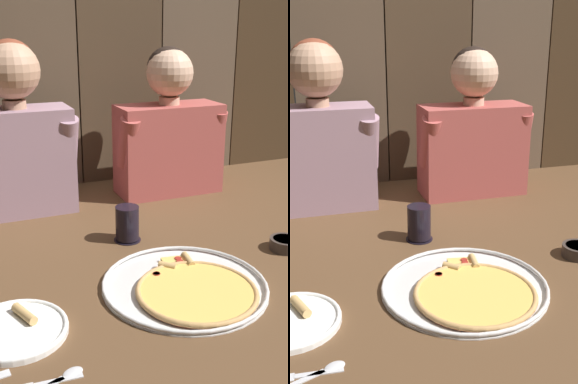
{
  "view_description": "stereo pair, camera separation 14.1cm",
  "coord_description": "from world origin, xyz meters",
  "views": [
    {
      "loc": [
        -0.5,
        -1.14,
        0.65
      ],
      "look_at": [
        0.0,
        0.1,
        0.18
      ],
      "focal_mm": 44.86,
      "sensor_mm": 36.0,
      "label": 1
    },
    {
      "loc": [
        -0.37,
        -1.18,
        0.65
      ],
      "look_at": [
        0.0,
        0.1,
        0.18
      ],
      "focal_mm": 44.86,
      "sensor_mm": 36.0,
      "label": 2
    }
  ],
  "objects": [
    {
      "name": "diner_left",
      "position": [
        -0.29,
        0.55,
        0.29
      ],
      "size": [
        0.41,
        0.21,
        0.61
      ],
      "color": "gray",
      "rests_on": "ground"
    },
    {
      "name": "ground_plane",
      "position": [
        0.0,
        0.0,
        0.0
      ],
      "size": [
        3.2,
        3.2,
        0.0
      ],
      "primitive_type": "plane",
      "color": "brown"
    },
    {
      "name": "dipping_bowl",
      "position": [
        0.4,
        -0.08,
        0.02
      ],
      "size": [
        0.1,
        0.1,
        0.04
      ],
      "color": "#3D332D",
      "rests_on": "ground"
    },
    {
      "name": "dinner_plate",
      "position": [
        -0.42,
        -0.2,
        0.01
      ],
      "size": [
        0.23,
        0.23,
        0.03
      ],
      "color": "white",
      "rests_on": "ground"
    },
    {
      "name": "table_spoon",
      "position": [
        -0.36,
        -0.38,
        0.0
      ],
      "size": [
        0.14,
        0.07,
        0.01
      ],
      "color": "silver",
      "rests_on": "ground"
    },
    {
      "name": "wooden_backdrop_wall",
      "position": [
        -0.0,
        0.8,
        0.6
      ],
      "size": [
        2.19,
        0.03,
        1.21
      ],
      "color": "#4A3826",
      "rests_on": "ground"
    },
    {
      "name": "pizza_tray",
      "position": [
        0.02,
        -0.18,
        0.01
      ],
      "size": [
        0.43,
        0.43,
        0.03
      ],
      "color": "silver",
      "rests_on": "ground"
    },
    {
      "name": "diner_right",
      "position": [
        0.29,
        0.55,
        0.26
      ],
      "size": [
        0.45,
        0.2,
        0.57
      ],
      "color": "#AD4C47",
      "rests_on": "ground"
    },
    {
      "name": "drinking_glass",
      "position": [
        -0.03,
        0.17,
        0.06
      ],
      "size": [
        0.09,
        0.09,
        0.11
      ],
      "color": "black",
      "rests_on": "ground"
    },
    {
      "name": "table_knife",
      "position": [
        -0.4,
        -0.38,
        0.0
      ],
      "size": [
        0.16,
        0.03,
        0.01
      ],
      "color": "silver",
      "rests_on": "ground"
    }
  ]
}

